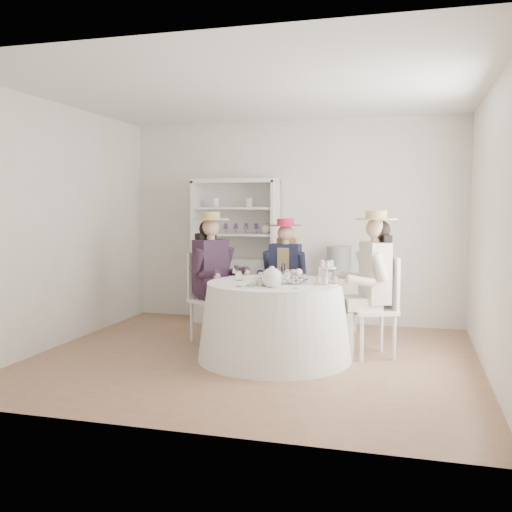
# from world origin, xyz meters

# --- Properties ---
(ground) EXTENTS (4.50, 4.50, 0.00)m
(ground) POSITION_xyz_m (0.00, 0.00, 0.00)
(ground) COLOR #875F43
(ground) RESTS_ON ground
(ceiling) EXTENTS (4.50, 4.50, 0.00)m
(ceiling) POSITION_xyz_m (0.00, 0.00, 2.70)
(ceiling) COLOR white
(ceiling) RESTS_ON wall_back
(wall_back) EXTENTS (4.50, 0.00, 4.50)m
(wall_back) POSITION_xyz_m (0.00, 2.00, 1.35)
(wall_back) COLOR silver
(wall_back) RESTS_ON ground
(wall_front) EXTENTS (4.50, 0.00, 4.50)m
(wall_front) POSITION_xyz_m (0.00, -2.00, 1.35)
(wall_front) COLOR silver
(wall_front) RESTS_ON ground
(wall_left) EXTENTS (0.00, 4.50, 4.50)m
(wall_left) POSITION_xyz_m (-2.25, 0.00, 1.35)
(wall_left) COLOR silver
(wall_left) RESTS_ON ground
(wall_right) EXTENTS (0.00, 4.50, 4.50)m
(wall_right) POSITION_xyz_m (2.25, 0.00, 1.35)
(wall_right) COLOR silver
(wall_right) RESTS_ON ground
(tea_table) EXTENTS (1.58, 1.58, 0.79)m
(tea_table) POSITION_xyz_m (0.21, 0.05, 0.39)
(tea_table) COLOR white
(tea_table) RESTS_ON ground
(hutch) EXTENTS (1.18, 0.55, 1.93)m
(hutch) POSITION_xyz_m (-0.73, 1.77, 0.69)
(hutch) COLOR silver
(hutch) RESTS_ON ground
(side_table) EXTENTS (0.52, 0.52, 0.74)m
(side_table) POSITION_xyz_m (0.65, 1.75, 0.37)
(side_table) COLOR silver
(side_table) RESTS_ON ground
(hatbox) EXTENTS (0.34, 0.34, 0.32)m
(hatbox) POSITION_xyz_m (0.65, 1.75, 0.89)
(hatbox) COLOR black
(hatbox) RESTS_ON side_table
(guest_left) EXTENTS (0.64, 0.59, 1.50)m
(guest_left) POSITION_xyz_m (-0.65, 0.58, 0.85)
(guest_left) COLOR silver
(guest_left) RESTS_ON ground
(guest_mid) EXTENTS (0.51, 0.54, 1.42)m
(guest_mid) POSITION_xyz_m (0.09, 1.06, 0.80)
(guest_mid) COLOR silver
(guest_mid) RESTS_ON ground
(guest_right) EXTENTS (0.64, 0.58, 1.52)m
(guest_right) POSITION_xyz_m (1.17, 0.38, 0.86)
(guest_right) COLOR silver
(guest_right) RESTS_ON ground
(spare_chair) EXTENTS (0.39, 0.39, 0.91)m
(spare_chair) POSITION_xyz_m (-0.11, 1.19, 0.49)
(spare_chair) COLOR silver
(spare_chair) RESTS_ON ground
(teacup_a) EXTENTS (0.09, 0.09, 0.06)m
(teacup_a) POSITION_xyz_m (0.03, 0.23, 0.82)
(teacup_a) COLOR white
(teacup_a) RESTS_ON tea_table
(teacup_b) EXTENTS (0.08, 0.08, 0.07)m
(teacup_b) POSITION_xyz_m (0.15, 0.32, 0.83)
(teacup_b) COLOR white
(teacup_b) RESTS_ON tea_table
(teacup_c) EXTENTS (0.12, 0.12, 0.07)m
(teacup_c) POSITION_xyz_m (0.48, 0.13, 0.83)
(teacup_c) COLOR white
(teacup_c) RESTS_ON tea_table
(flower_bowl) EXTENTS (0.26, 0.26, 0.05)m
(flower_bowl) POSITION_xyz_m (0.42, -0.02, 0.82)
(flower_bowl) COLOR white
(flower_bowl) RESTS_ON tea_table
(flower_arrangement) EXTENTS (0.20, 0.20, 0.07)m
(flower_arrangement) POSITION_xyz_m (0.43, -0.03, 0.88)
(flower_arrangement) COLOR pink
(flower_arrangement) RESTS_ON tea_table
(table_teapot) EXTENTS (0.28, 0.20, 0.21)m
(table_teapot) POSITION_xyz_m (0.27, -0.31, 0.88)
(table_teapot) COLOR white
(table_teapot) RESTS_ON tea_table
(sandwich_plate) EXTENTS (0.27, 0.27, 0.06)m
(sandwich_plate) POSITION_xyz_m (0.14, -0.28, 0.81)
(sandwich_plate) COLOR white
(sandwich_plate) RESTS_ON tea_table
(cupcake_stand) EXTENTS (0.25, 0.25, 0.23)m
(cupcake_stand) POSITION_xyz_m (0.75, 0.03, 0.88)
(cupcake_stand) COLOR white
(cupcake_stand) RESTS_ON tea_table
(stemware_set) EXTENTS (0.98, 0.94, 0.15)m
(stemware_set) POSITION_xyz_m (0.21, 0.05, 0.87)
(stemware_set) COLOR white
(stemware_set) RESTS_ON tea_table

